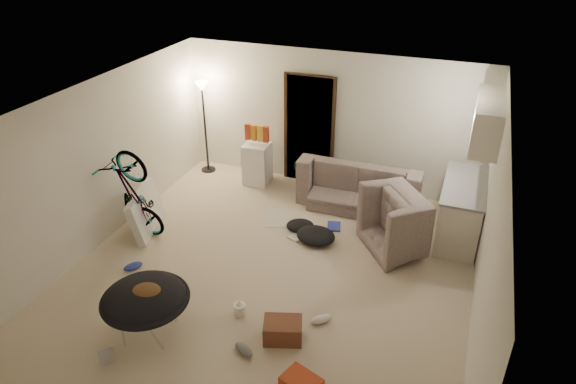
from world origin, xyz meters
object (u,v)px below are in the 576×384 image
at_px(tv_box, 145,211).
at_px(drink_case_a, 283,330).
at_px(armchair, 414,226).
at_px(saucer_chair, 146,305).
at_px(mini_fridge, 257,163).
at_px(sofa, 360,187).
at_px(floor_lamp, 203,108).
at_px(bicycle, 137,213).
at_px(kitchen_counter, 461,211).
at_px(juicer, 240,309).

bearing_deg(tv_box, drink_case_a, -43.45).
distance_m(armchair, saucer_chair, 4.07).
distance_m(mini_fridge, saucer_chair, 4.16).
distance_m(sofa, tv_box, 3.65).
bearing_deg(mini_fridge, tv_box, -117.58).
bearing_deg(drink_case_a, floor_lamp, 110.89).
bearing_deg(sofa, armchair, 136.26).
bearing_deg(saucer_chair, tv_box, 124.77).
height_order(sofa, bicycle, bicycle).
xyz_separation_m(floor_lamp, bicycle, (0.10, -2.46, -0.89)).
relative_size(kitchen_counter, saucer_chair, 1.42).
xyz_separation_m(kitchen_counter, drink_case_a, (-1.80, -3.11, -0.31)).
height_order(mini_fridge, saucer_chair, mini_fridge).
relative_size(floor_lamp, saucer_chair, 1.72).
relative_size(armchair, tv_box, 1.05).
xyz_separation_m(floor_lamp, mini_fridge, (1.12, -0.10, -0.92)).
bearing_deg(drink_case_a, mini_fridge, 99.63).
xyz_separation_m(saucer_chair, drink_case_a, (1.55, 0.49, -0.31)).
xyz_separation_m(tv_box, drink_case_a, (2.93, -1.50, -0.21)).
xyz_separation_m(sofa, juicer, (-0.76, -3.36, -0.21)).
relative_size(kitchen_counter, armchair, 1.37).
relative_size(floor_lamp, kitchen_counter, 1.21).
distance_m(floor_lamp, drink_case_a, 4.97).
bearing_deg(tv_box, bicycle, -106.37).
distance_m(floor_lamp, sofa, 3.28).
relative_size(bicycle, tv_box, 1.54).
height_order(kitchen_counter, sofa, kitchen_counter).
bearing_deg(kitchen_counter, juicer, -130.32).
bearing_deg(saucer_chair, mini_fridge, 95.01).
height_order(bicycle, drink_case_a, bicycle).
distance_m(mini_fridge, juicer, 3.69).
xyz_separation_m(floor_lamp, armchair, (4.20, -1.21, -0.95)).
bearing_deg(floor_lamp, kitchen_counter, -7.66).
bearing_deg(armchair, sofa, 9.83).
height_order(saucer_chair, drink_case_a, saucer_chair).
xyz_separation_m(saucer_chair, tv_box, (-1.38, 1.99, -0.10)).
relative_size(sofa, armchair, 1.92).
bearing_deg(mini_fridge, bicycle, -115.64).
height_order(floor_lamp, sofa, floor_lamp).
height_order(armchair, tv_box, armchair).
bearing_deg(armchair, drink_case_a, 118.58).
distance_m(saucer_chair, tv_box, 2.42).
xyz_separation_m(bicycle, juicer, (2.26, -1.10, -0.33)).
height_order(floor_lamp, mini_fridge, floor_lamp).
bearing_deg(sofa, tv_box, 33.81).
bearing_deg(kitchen_counter, mini_fridge, 171.57).
relative_size(mini_fridge, drink_case_a, 1.69).
xyz_separation_m(kitchen_counter, armchair, (-0.63, -0.56, -0.09)).
xyz_separation_m(floor_lamp, saucer_chair, (1.48, -4.24, -0.86)).
xyz_separation_m(bicycle, tv_box, (0.00, 0.20, -0.08)).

